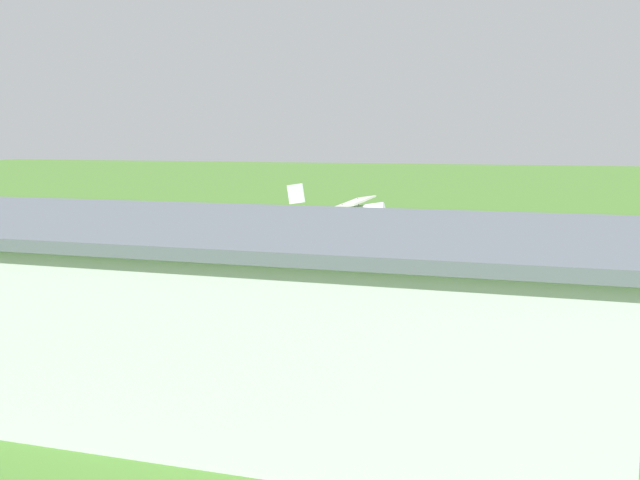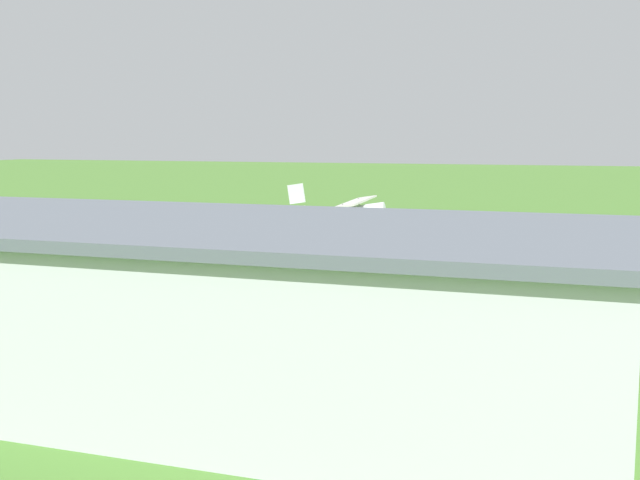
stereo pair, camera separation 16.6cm
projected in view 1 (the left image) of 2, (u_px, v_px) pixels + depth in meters
name	position (u px, v px, depth m)	size (l,w,h in m)	color
ground_plane	(418.00, 262.00, 56.35)	(400.00, 400.00, 0.00)	#47752D
hangar	(190.00, 305.00, 27.60)	(28.73, 12.83, 5.84)	silver
biplane	(341.00, 215.00, 55.32)	(7.60, 8.33, 3.85)	silver
car_black	(97.00, 280.00, 44.41)	(2.41, 4.17, 1.62)	black
truck_flatbed_blue	(599.00, 293.00, 36.87)	(7.61, 2.72, 2.77)	#2D4C8C
person_walking_on_apron	(490.00, 293.00, 40.94)	(0.47, 0.47, 1.59)	orange
person_near_hangar_door	(135.00, 269.00, 48.26)	(0.39, 0.39, 1.65)	#33723F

